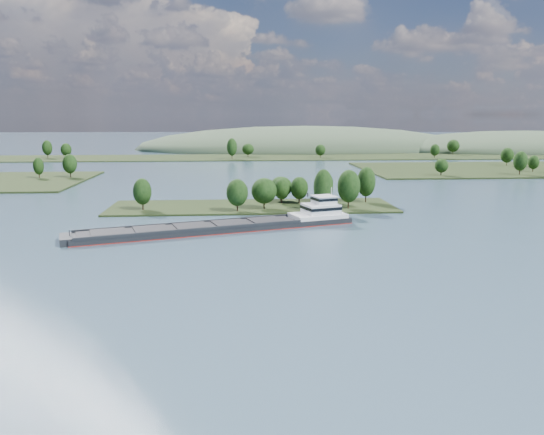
{
  "coord_description": "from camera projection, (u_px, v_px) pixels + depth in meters",
  "views": [
    {
      "loc": [
        -5.79,
        -5.16,
        32.37
      ],
      "look_at": [
        3.53,
        130.0,
        6.0
      ],
      "focal_mm": 35.0,
      "sensor_mm": 36.0,
      "label": 1
    }
  ],
  "objects": [
    {
      "name": "ground",
      "position": [
        260.0,
        250.0,
        129.14
      ],
      "size": [
        1800.0,
        1800.0,
        0.0
      ],
      "primitive_type": "plane",
      "color": "#314855",
      "rests_on": "ground"
    },
    {
      "name": "tree_island",
      "position": [
        276.0,
        196.0,
        186.68
      ],
      "size": [
        100.0,
        30.96,
        15.38
      ],
      "color": "black",
      "rests_on": "ground"
    },
    {
      "name": "back_shoreline",
      "position": [
        255.0,
        157.0,
        403.54
      ],
      "size": [
        900.0,
        60.0,
        16.4
      ],
      "color": "black",
      "rests_on": "ground"
    },
    {
      "name": "hill_east",
      "position": [
        523.0,
        150.0,
        489.44
      ],
      "size": [
        260.0,
        140.0,
        36.0
      ],
      "primitive_type": "ellipsoid",
      "color": "#374932",
      "rests_on": "ground"
    },
    {
      "name": "hill_west",
      "position": [
        304.0,
        149.0,
        505.31
      ],
      "size": [
        320.0,
        160.0,
        44.0
      ],
      "primitive_type": "ellipsoid",
      "color": "#374932",
      "rests_on": "ground"
    },
    {
      "name": "cargo_barge",
      "position": [
        236.0,
        224.0,
        151.89
      ],
      "size": [
        81.5,
        34.41,
        11.15
      ],
      "color": "black",
      "rests_on": "ground"
    }
  ]
}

